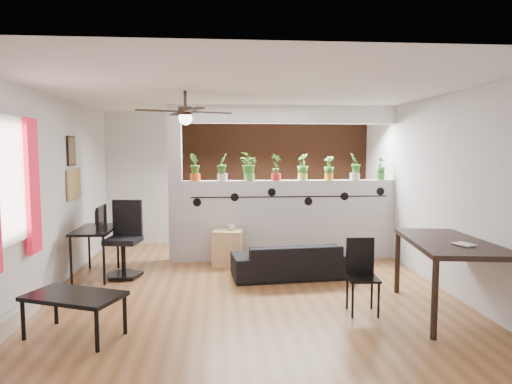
# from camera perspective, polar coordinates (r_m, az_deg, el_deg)

# --- Properties ---
(room_shell) EXTENTS (6.30, 7.10, 2.90)m
(room_shell) POSITION_cam_1_polar(r_m,az_deg,el_deg) (6.15, -1.03, 0.02)
(room_shell) COLOR brown
(room_shell) RESTS_ON ground
(partition_wall) EXTENTS (3.60, 0.18, 1.35)m
(partition_wall) POSITION_cam_1_polar(r_m,az_deg,el_deg) (7.80, 4.16, -3.49)
(partition_wall) COLOR #BCBCC1
(partition_wall) RESTS_ON ground
(ceiling_header) EXTENTS (3.60, 0.18, 0.30)m
(ceiling_header) POSITION_cam_1_polar(r_m,az_deg,el_deg) (7.73, 4.25, 9.63)
(ceiling_header) COLOR silver
(ceiling_header) RESTS_ON room_shell
(pier_column) EXTENTS (0.22, 0.20, 2.60)m
(pier_column) POSITION_cam_1_polar(r_m,az_deg,el_deg) (7.67, -10.06, 1.00)
(pier_column) COLOR #BCBCC1
(pier_column) RESTS_ON ground
(brick_panel) EXTENTS (3.90, 0.05, 2.60)m
(brick_panel) POSITION_cam_1_polar(r_m,az_deg,el_deg) (9.18, 2.78, 1.78)
(brick_panel) COLOR #9B4F2D
(brick_panel) RESTS_ON ground
(vine_decal) EXTENTS (3.31, 0.01, 0.30)m
(vine_decal) POSITION_cam_1_polar(r_m,az_deg,el_deg) (7.65, 4.29, -0.60)
(vine_decal) COLOR black
(vine_decal) RESTS_ON partition_wall
(window_assembly) EXTENTS (0.09, 1.30, 1.55)m
(window_assembly) POSITION_cam_1_polar(r_m,az_deg,el_deg) (5.38, -28.41, 0.84)
(window_assembly) COLOR white
(window_assembly) RESTS_ON room_shell
(baseboard_heater) EXTENTS (0.08, 1.00, 0.18)m
(baseboard_heater) POSITION_cam_1_polar(r_m,az_deg,el_deg) (5.65, -27.60, -13.64)
(baseboard_heater) COLOR silver
(baseboard_heater) RESTS_ON ground
(corkboard) EXTENTS (0.03, 0.60, 0.45)m
(corkboard) POSITION_cam_1_polar(r_m,az_deg,el_deg) (7.41, -21.82, 0.94)
(corkboard) COLOR #9D804C
(corkboard) RESTS_ON room_shell
(framed_art) EXTENTS (0.03, 0.34, 0.44)m
(framed_art) POSITION_cam_1_polar(r_m,az_deg,el_deg) (7.35, -22.08, 4.80)
(framed_art) COLOR #8C7259
(framed_art) RESTS_ON room_shell
(ceiling_fan) EXTENTS (1.19, 1.19, 0.43)m
(ceiling_fan) POSITION_cam_1_polar(r_m,az_deg,el_deg) (5.84, -8.82, 9.64)
(ceiling_fan) COLOR black
(ceiling_fan) RESTS_ON room_shell
(potted_plant_0) EXTENTS (0.22, 0.26, 0.46)m
(potted_plant_0) POSITION_cam_1_polar(r_m,az_deg,el_deg) (7.63, -7.62, 3.20)
(potted_plant_0) COLOR #E0531A
(potted_plant_0) RESTS_ON partition_wall
(potted_plant_1) EXTENTS (0.29, 0.31, 0.46)m
(potted_plant_1) POSITION_cam_1_polar(r_m,az_deg,el_deg) (7.62, -4.22, 3.25)
(potted_plant_1) COLOR silver
(potted_plant_1) RESTS_ON partition_wall
(potted_plant_2) EXTENTS (0.27, 0.30, 0.47)m
(potted_plant_2) POSITION_cam_1_polar(r_m,az_deg,el_deg) (7.64, -0.83, 3.32)
(potted_plant_2) COLOR #479837
(potted_plant_2) RESTS_ON partition_wall
(potted_plant_3) EXTENTS (0.29, 0.30, 0.45)m
(potted_plant_3) POSITION_cam_1_polar(r_m,az_deg,el_deg) (7.68, 2.54, 3.25)
(potted_plant_3) COLOR red
(potted_plant_3) RESTS_ON partition_wall
(potted_plant_4) EXTENTS (0.26, 0.29, 0.45)m
(potted_plant_4) POSITION_cam_1_polar(r_m,az_deg,el_deg) (7.75, 5.86, 3.22)
(potted_plant_4) COLOR #DFCA4E
(potted_plant_4) RESTS_ON partition_wall
(potted_plant_5) EXTENTS (0.26, 0.26, 0.41)m
(potted_plant_5) POSITION_cam_1_polar(r_m,az_deg,el_deg) (7.84, 9.11, 3.06)
(potted_plant_5) COLOR orange
(potted_plant_5) RESTS_ON partition_wall
(potted_plant_6) EXTENTS (0.31, 0.29, 0.46)m
(potted_plant_6) POSITION_cam_1_polar(r_m,az_deg,el_deg) (7.96, 12.27, 3.23)
(potted_plant_6) COLOR silver
(potted_plant_6) RESTS_ON partition_wall
(potted_plant_7) EXTENTS (0.18, 0.21, 0.39)m
(potted_plant_7) POSITION_cam_1_polar(r_m,az_deg,el_deg) (8.11, 15.32, 2.96)
(potted_plant_7) COLOR #308536
(potted_plant_7) RESTS_ON partition_wall
(sofa) EXTENTS (1.71, 0.80, 0.49)m
(sofa) POSITION_cam_1_polar(r_m,az_deg,el_deg) (6.78, 4.52, -8.55)
(sofa) COLOR black
(sofa) RESTS_ON ground
(cube_shelf) EXTENTS (0.53, 0.48, 0.57)m
(cube_shelf) POSITION_cam_1_polar(r_m,az_deg,el_deg) (7.45, -3.54, -6.95)
(cube_shelf) COLOR tan
(cube_shelf) RESTS_ON ground
(cup) EXTENTS (0.15, 0.15, 0.10)m
(cup) POSITION_cam_1_polar(r_m,az_deg,el_deg) (7.38, -3.16, -4.39)
(cup) COLOR gray
(cup) RESTS_ON cube_shelf
(computer_desk) EXTENTS (0.53, 1.00, 0.72)m
(computer_desk) POSITION_cam_1_polar(r_m,az_deg,el_deg) (7.11, -19.44, -4.85)
(computer_desk) COLOR black
(computer_desk) RESTS_ON ground
(monitor) EXTENTS (0.30, 0.05, 0.17)m
(monitor) POSITION_cam_1_polar(r_m,az_deg,el_deg) (7.23, -19.18, -3.43)
(monitor) COLOR black
(monitor) RESTS_ON computer_desk
(office_chair) EXTENTS (0.57, 0.57, 1.10)m
(office_chair) POSITION_cam_1_polar(r_m,az_deg,el_deg) (7.01, -16.09, -6.27)
(office_chair) COLOR black
(office_chair) RESTS_ON ground
(dining_table) EXTENTS (1.15, 1.67, 0.85)m
(dining_table) POSITION_cam_1_polar(r_m,az_deg,el_deg) (5.65, 23.43, -6.46)
(dining_table) COLOR black
(dining_table) RESTS_ON ground
(book) EXTENTS (0.21, 0.25, 0.02)m
(book) POSITION_cam_1_polar(r_m,az_deg,el_deg) (5.33, 24.04, -6.08)
(book) COLOR gray
(book) RESTS_ON dining_table
(folding_chair) EXTENTS (0.37, 0.37, 0.85)m
(folding_chair) POSITION_cam_1_polar(r_m,az_deg,el_deg) (5.47, 13.03, -9.30)
(folding_chair) COLOR black
(folding_chair) RESTS_ON ground
(coffee_table) EXTENTS (1.07, 0.85, 0.44)m
(coffee_table) POSITION_cam_1_polar(r_m,az_deg,el_deg) (4.99, -21.79, -12.27)
(coffee_table) COLOR black
(coffee_table) RESTS_ON ground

